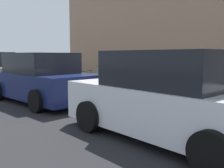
% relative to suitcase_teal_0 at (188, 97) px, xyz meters
% --- Properties ---
extents(ground_plane, '(40.00, 40.00, 0.00)m').
position_rel_suitcase_teal_0_xyz_m(ground_plane, '(2.85, 0.60, -0.43)').
color(ground_plane, black).
extents(sidewalk_curb, '(18.00, 5.00, 0.14)m').
position_rel_suitcase_teal_0_xyz_m(sidewalk_curb, '(2.85, -1.90, -0.36)').
color(sidewalk_curb, gray).
rests_on(sidewalk_curb, ground_plane).
extents(suitcase_teal_0, '(0.48, 0.21, 0.85)m').
position_rel_suitcase_teal_0_xyz_m(suitcase_teal_0, '(0.00, 0.00, 0.00)').
color(suitcase_teal_0, '#0F606B').
rests_on(suitcase_teal_0, sidewalk_curb).
extents(suitcase_navy_1, '(0.45, 0.30, 1.07)m').
position_rel_suitcase_teal_0_xyz_m(suitcase_navy_1, '(0.52, 0.02, 0.09)').
color(suitcase_navy_1, navy).
rests_on(suitcase_navy_1, sidewalk_curb).
extents(suitcase_olive_2, '(0.51, 0.21, 0.68)m').
position_rel_suitcase_teal_0_xyz_m(suitcase_olive_2, '(1.06, 0.01, 0.02)').
color(suitcase_olive_2, '#59601E').
rests_on(suitcase_olive_2, sidewalk_curb).
extents(suitcase_silver_3, '(0.51, 0.24, 0.91)m').
position_rel_suitcase_teal_0_xyz_m(suitcase_silver_3, '(1.63, 0.06, 0.05)').
color(suitcase_silver_3, '#9EA0A8').
rests_on(suitcase_silver_3, sidewalk_curb).
extents(suitcase_maroon_4, '(0.48, 0.27, 1.01)m').
position_rel_suitcase_teal_0_xyz_m(suitcase_maroon_4, '(2.18, 0.13, 0.09)').
color(suitcase_maroon_4, maroon).
rests_on(suitcase_maroon_4, sidewalk_curb).
extents(suitcase_black_5, '(0.47, 0.21, 0.91)m').
position_rel_suitcase_teal_0_xyz_m(suitcase_black_5, '(2.72, 0.06, 0.04)').
color(suitcase_black_5, black).
rests_on(suitcase_black_5, sidewalk_curb).
extents(suitcase_red_6, '(0.46, 0.29, 0.79)m').
position_rel_suitcase_teal_0_xyz_m(suitcase_red_6, '(3.24, 0.08, -0.02)').
color(suitcase_red_6, red).
rests_on(suitcase_red_6, sidewalk_curb).
extents(suitcase_teal_7, '(0.42, 0.24, 1.03)m').
position_rel_suitcase_teal_0_xyz_m(suitcase_teal_7, '(3.73, 0.00, 0.08)').
color(suitcase_teal_7, '#0F606B').
rests_on(suitcase_teal_7, sidewalk_curb).
extents(suitcase_navy_8, '(0.44, 0.24, 0.85)m').
position_rel_suitcase_teal_0_xyz_m(suitcase_navy_8, '(4.22, 0.07, 0.02)').
color(suitcase_navy_8, navy).
rests_on(suitcase_navy_8, sidewalk_curb).
extents(suitcase_olive_9, '(0.47, 0.26, 0.78)m').
position_rel_suitcase_teal_0_xyz_m(suitcase_olive_9, '(4.73, 0.01, 0.07)').
color(suitcase_olive_9, '#59601E').
rests_on(suitcase_olive_9, sidewalk_curb).
extents(suitcase_silver_10, '(0.40, 0.23, 0.80)m').
position_rel_suitcase_teal_0_xyz_m(suitcase_silver_10, '(5.22, 0.02, -0.00)').
color(suitcase_silver_10, '#9EA0A8').
rests_on(suitcase_silver_10, sidewalk_curb).
extents(fire_hydrant, '(0.39, 0.21, 0.78)m').
position_rel_suitcase_teal_0_xyz_m(fire_hydrant, '(5.86, 0.07, 0.12)').
color(fire_hydrant, '#D89E0C').
rests_on(fire_hydrant, sidewalk_curb).
extents(bollard_post, '(0.13, 0.13, 0.95)m').
position_rel_suitcase_teal_0_xyz_m(bollard_post, '(6.41, 0.22, 0.18)').
color(bollard_post, brown).
rests_on(bollard_post, sidewalk_curb).
extents(parked_car_white_0, '(4.34, 2.17, 1.66)m').
position_rel_suitcase_teal_0_xyz_m(parked_car_white_0, '(-0.89, 2.15, 0.35)').
color(parked_car_white_0, silver).
rests_on(parked_car_white_0, ground_plane).
extents(parked_car_navy_1, '(4.42, 2.19, 1.65)m').
position_rel_suitcase_teal_0_xyz_m(parked_car_navy_1, '(4.23, 2.15, 0.34)').
color(parked_car_navy_1, '#141E4C').
rests_on(parked_car_navy_1, ground_plane).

